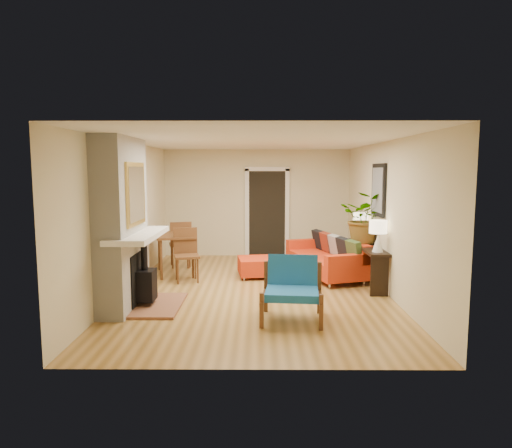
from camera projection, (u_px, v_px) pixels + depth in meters
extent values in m
plane|color=#B38544|center=(256.00, 290.00, 8.07)|extent=(6.50, 6.50, 0.00)
plane|color=white|center=(256.00, 141.00, 7.77)|extent=(6.50, 6.50, 0.00)
plane|color=beige|center=(257.00, 203.00, 11.15)|extent=(4.50, 0.00, 4.50)
plane|color=beige|center=(254.00, 249.00, 4.69)|extent=(4.50, 0.00, 4.50)
plane|color=beige|center=(127.00, 217.00, 7.93)|extent=(0.00, 6.50, 6.50)
plane|color=beige|center=(385.00, 217.00, 7.91)|extent=(0.00, 6.50, 6.50)
cube|color=black|center=(267.00, 213.00, 11.15)|extent=(0.88, 0.06, 2.10)
cube|color=white|center=(247.00, 213.00, 11.14)|extent=(0.10, 0.08, 2.18)
cube|color=white|center=(287.00, 213.00, 11.13)|extent=(0.10, 0.08, 2.18)
cube|color=white|center=(267.00, 169.00, 11.01)|extent=(1.08, 0.08, 0.10)
cube|color=black|center=(379.00, 190.00, 8.25)|extent=(0.04, 0.85, 0.95)
cube|color=slate|center=(377.00, 190.00, 8.25)|extent=(0.01, 0.70, 0.80)
cube|color=black|center=(134.00, 208.00, 8.27)|extent=(0.06, 0.95, 0.02)
cube|color=black|center=(134.00, 192.00, 8.23)|extent=(0.06, 0.95, 0.02)
cube|color=white|center=(120.00, 187.00, 6.87)|extent=(0.42, 1.50, 1.48)
cube|color=white|center=(123.00, 271.00, 7.03)|extent=(0.42, 1.50, 1.12)
cube|color=white|center=(138.00, 235.00, 6.96)|extent=(0.60, 1.68, 0.08)
cube|color=black|center=(138.00, 278.00, 7.04)|extent=(0.03, 0.72, 0.78)
cube|color=brown|center=(157.00, 305.00, 7.09)|extent=(0.75, 1.30, 0.04)
cube|color=black|center=(145.00, 285.00, 7.05)|extent=(0.30, 0.36, 0.48)
cylinder|color=black|center=(144.00, 257.00, 7.00)|extent=(0.10, 0.10, 0.40)
cube|color=gold|center=(136.00, 194.00, 6.89)|extent=(0.04, 0.95, 0.95)
cube|color=silver|center=(137.00, 194.00, 6.89)|extent=(0.01, 0.82, 0.82)
cylinder|color=silver|center=(330.00, 285.00, 8.19)|extent=(0.05, 0.05, 0.10)
cylinder|color=silver|center=(364.00, 282.00, 8.40)|extent=(0.05, 0.05, 0.10)
cylinder|color=silver|center=(292.00, 265.00, 9.94)|extent=(0.05, 0.05, 0.10)
cylinder|color=silver|center=(321.00, 263.00, 10.14)|extent=(0.05, 0.05, 0.10)
cube|color=red|center=(325.00, 263.00, 9.14)|extent=(1.48, 2.25, 0.30)
cube|color=red|center=(341.00, 247.00, 9.21)|extent=(0.82, 2.04, 0.35)
cube|color=red|center=(348.00, 260.00, 8.21)|extent=(0.90, 0.44, 0.20)
cube|color=red|center=(306.00, 244.00, 10.02)|extent=(0.90, 0.44, 0.20)
cube|color=#3A5122|center=(354.00, 251.00, 8.41)|extent=(0.31, 0.44, 0.41)
cube|color=black|center=(344.00, 248.00, 8.79)|extent=(0.31, 0.44, 0.41)
cube|color=gray|center=(335.00, 245.00, 9.16)|extent=(0.31, 0.44, 0.41)
cube|color=maroon|center=(327.00, 242.00, 9.49)|extent=(0.31, 0.44, 0.41)
cube|color=black|center=(319.00, 239.00, 9.87)|extent=(0.31, 0.44, 0.41)
cylinder|color=silver|center=(244.00, 279.00, 8.74)|extent=(0.04, 0.04, 0.06)
cylinder|color=silver|center=(275.00, 278.00, 8.82)|extent=(0.04, 0.04, 0.06)
cylinder|color=silver|center=(241.00, 272.00, 9.33)|extent=(0.04, 0.04, 0.06)
cylinder|color=silver|center=(270.00, 271.00, 9.41)|extent=(0.04, 0.04, 0.06)
cube|color=red|center=(258.00, 266.00, 9.06)|extent=(0.83, 0.83, 0.31)
cube|color=brown|center=(264.00, 297.00, 6.44)|extent=(0.13, 0.83, 0.05)
cube|color=brown|center=(262.00, 311.00, 6.09)|extent=(0.06, 0.06, 0.48)
cube|color=brown|center=(266.00, 286.00, 6.79)|extent=(0.06, 0.06, 0.77)
cube|color=brown|center=(320.00, 298.00, 6.36)|extent=(0.13, 0.83, 0.05)
cube|color=brown|center=(321.00, 312.00, 6.02)|extent=(0.06, 0.06, 0.48)
cube|color=brown|center=(319.00, 288.00, 6.71)|extent=(0.06, 0.06, 0.77)
cube|color=#1C5AAA|center=(292.00, 293.00, 6.39)|extent=(0.79, 0.75, 0.11)
cube|color=#1C5AAA|center=(293.00, 269.00, 6.69)|extent=(0.74, 0.25, 0.45)
cube|color=brown|center=(175.00, 235.00, 9.22)|extent=(1.00, 1.24, 0.04)
cylinder|color=brown|center=(161.00, 260.00, 8.75)|extent=(0.06, 0.06, 0.78)
cylinder|color=brown|center=(193.00, 259.00, 8.90)|extent=(0.06, 0.06, 0.78)
cylinder|color=brown|center=(159.00, 252.00, 9.64)|extent=(0.06, 0.06, 0.78)
cylinder|color=brown|center=(188.00, 250.00, 9.79)|extent=(0.06, 0.06, 0.78)
cube|color=brown|center=(187.00, 256.00, 8.62)|extent=(0.55, 0.55, 0.04)
cube|color=brown|center=(185.00, 240.00, 8.80)|extent=(0.45, 0.16, 0.50)
cylinder|color=brown|center=(178.00, 272.00, 8.43)|extent=(0.04, 0.04, 0.48)
cylinder|color=brown|center=(198.00, 271.00, 8.52)|extent=(0.04, 0.04, 0.48)
cylinder|color=brown|center=(176.00, 268.00, 8.78)|extent=(0.04, 0.04, 0.48)
cylinder|color=brown|center=(195.00, 267.00, 8.87)|extent=(0.04, 0.04, 0.48)
cube|color=brown|center=(180.00, 244.00, 9.98)|extent=(0.55, 0.55, 0.04)
cube|color=brown|center=(181.00, 234.00, 9.74)|extent=(0.45, 0.16, 0.50)
cylinder|color=brown|center=(173.00, 258.00, 9.78)|extent=(0.04, 0.04, 0.48)
cylinder|color=brown|center=(190.00, 257.00, 9.87)|extent=(0.04, 0.04, 0.48)
cylinder|color=brown|center=(171.00, 255.00, 10.14)|extent=(0.04, 0.04, 0.48)
cylinder|color=brown|center=(188.00, 254.00, 10.23)|extent=(0.04, 0.04, 0.48)
cube|color=black|center=(368.00, 247.00, 8.42)|extent=(0.34, 1.85, 0.05)
cube|color=black|center=(379.00, 276.00, 7.62)|extent=(0.30, 0.04, 0.68)
cube|color=black|center=(358.00, 257.00, 9.30)|extent=(0.30, 0.04, 0.68)
cone|color=white|center=(378.00, 243.00, 7.73)|extent=(0.18, 0.18, 0.30)
cylinder|color=white|center=(378.00, 233.00, 7.71)|extent=(0.03, 0.03, 0.06)
cylinder|color=#FFEABF|center=(378.00, 227.00, 7.70)|extent=(0.30, 0.30, 0.22)
cone|color=white|center=(360.00, 232.00, 9.06)|extent=(0.18, 0.18, 0.30)
cylinder|color=white|center=(361.00, 223.00, 9.04)|extent=(0.03, 0.03, 0.06)
cylinder|color=#FFEABF|center=(361.00, 218.00, 9.03)|extent=(0.30, 0.30, 0.22)
imported|color=#1E5919|center=(366.00, 218.00, 8.57)|extent=(1.11, 1.04, 0.98)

